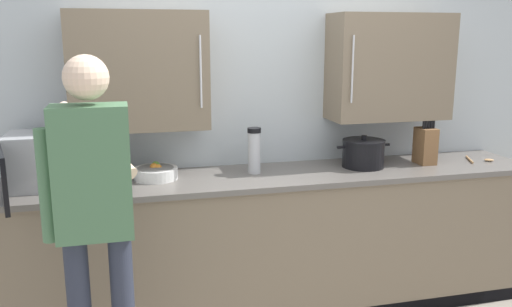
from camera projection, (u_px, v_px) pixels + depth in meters
name	position (u px, v px, depth m)	size (l,w,h in m)	color
back_wall_tiled	(265.00, 87.00, 3.57)	(4.25, 0.44, 2.88)	#B2BCC1
counter_unit	(276.00, 243.00, 3.50)	(3.50, 0.61, 0.95)	#756651
microwave_oven	(55.00, 160.00, 3.07)	(0.59, 0.76, 0.32)	#B7BABF
thermos_flask	(254.00, 150.00, 3.38)	(0.09, 0.09, 0.29)	#B7BABF
fruit_bowl	(156.00, 172.00, 3.26)	(0.27, 0.27, 0.10)	white
stock_pot	(363.00, 153.00, 3.55)	(0.38, 0.28, 0.22)	black
wooden_spoon	(480.00, 160.00, 3.74)	(0.20, 0.19, 0.02)	tan
knife_block	(425.00, 145.00, 3.64)	(0.11, 0.15, 0.33)	brown
person_figure	(94.00, 208.00, 2.43)	(0.44, 0.56, 1.74)	#282D3D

